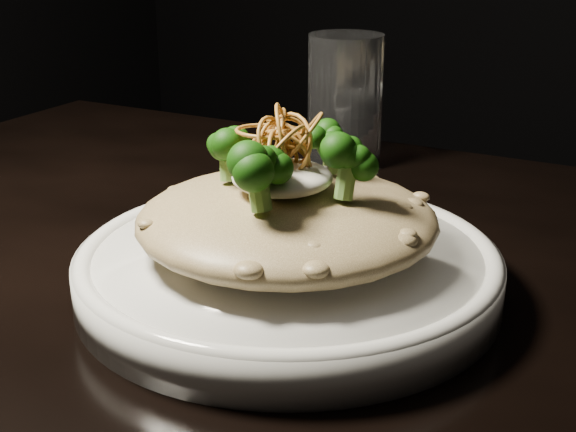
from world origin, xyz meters
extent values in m
cube|color=black|center=(0.00, 0.00, 0.73)|extent=(1.10, 0.80, 0.04)
cylinder|color=black|center=(-0.48, 0.33, 0.35)|extent=(0.05, 0.05, 0.71)
cylinder|color=silver|center=(-0.02, 0.01, 0.76)|extent=(0.28, 0.28, 0.03)
ellipsoid|color=brown|center=(-0.02, 0.01, 0.80)|extent=(0.20, 0.20, 0.04)
ellipsoid|color=silver|center=(-0.02, 0.00, 0.83)|extent=(0.07, 0.07, 0.02)
cylinder|color=silver|center=(-0.11, 0.30, 0.82)|extent=(0.10, 0.10, 0.13)
camera|label=1|loc=(0.22, -0.43, 0.99)|focal=50.00mm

